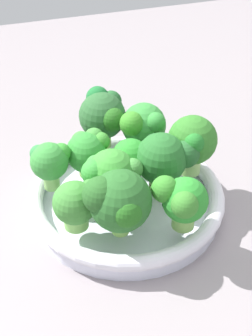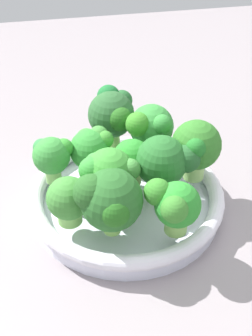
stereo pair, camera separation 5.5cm
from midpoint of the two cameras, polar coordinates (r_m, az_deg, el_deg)
name	(u,v)px [view 2 (the right image)]	position (r cm, az deg, el deg)	size (l,w,h in cm)	color
ground_plane	(156,212)	(60.97, 6.21, -5.30)	(130.00, 130.00, 2.50)	gray
bowl	(126,198)	(58.28, 2.72, -3.67)	(23.28, 23.28, 3.21)	white
broccoli_floret_0	(91,147)	(57.88, -1.38, 2.33)	(5.32, 5.36, 5.76)	#83B651
broccoli_floret_1	(110,199)	(48.96, 1.30, -3.79)	(6.94, 7.12, 7.55)	#94D05D
broccoli_floret_2	(150,127)	(60.63, 5.51, 4.76)	(5.98, 6.34, 6.78)	#82C865
broccoli_floret_3	(72,198)	(51.09, -3.24, -3.64)	(4.70, 5.56, 5.60)	#85CD5F
broccoli_floret_4	(112,113)	(61.98, 0.97, 6.38)	(7.16, 6.09, 7.58)	#9AD563
broccoli_floret_5	(167,161)	(55.07, 7.75, 0.75)	(6.27, 6.93, 7.16)	#95C968
broccoli_floret_6	(108,172)	(53.43, 0.83, -0.59)	(5.55, 6.77, 6.53)	#93C067
broccoli_floret_7	(173,205)	(49.88, 8.70, -4.46)	(5.48, 5.58, 6.30)	#87BD5B
broccoli_floret_8	(196,145)	(57.24, 10.97, 2.52)	(6.50, 5.87, 7.64)	#A3D474
broccoli_floret_9	(133,159)	(55.83, 3.62, 0.91)	(4.56, 4.98, 5.84)	#9FCA6A
broccoli_floret_10	(52,156)	(56.34, -5.94, 1.36)	(4.41, 4.81, 5.97)	#8CCA66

